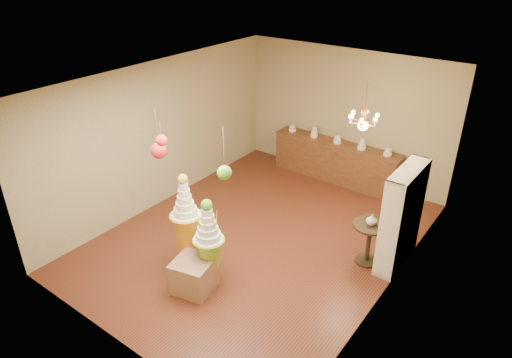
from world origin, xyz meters
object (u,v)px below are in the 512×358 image
Objects in this scene: sideboard at (335,161)px; pedestal_orange at (187,234)px; round_table at (369,238)px; pedestal_green at (209,250)px.

pedestal_orange is at bearing -95.58° from sideboard.
sideboard reaches higher than round_table.
pedestal_green reaches higher than round_table.
pedestal_green is 4.50m from sideboard.
round_table is at bearing 47.52° from pedestal_green.
pedestal_orange is 4.46m from sideboard.
pedestal_orange reaches higher than pedestal_green.
round_table is (1.94, -2.48, 0.02)m from sideboard.
sideboard is 3.15m from round_table.
pedestal_green is 0.54m from pedestal_orange.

